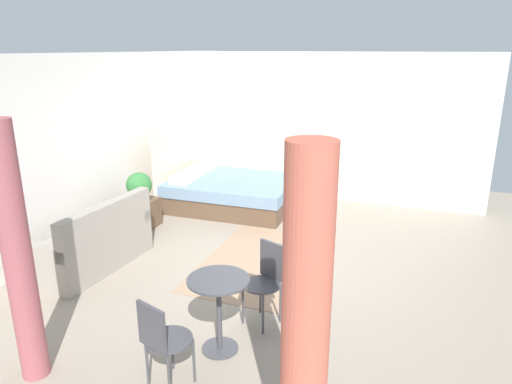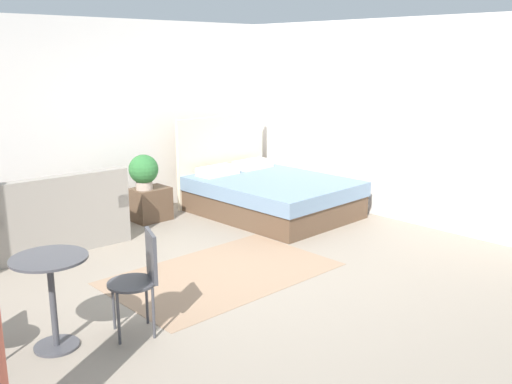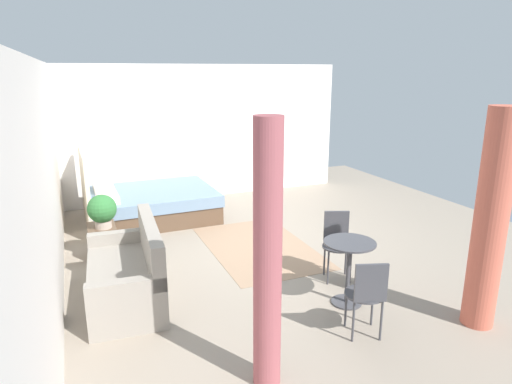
{
  "view_description": "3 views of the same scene",
  "coord_description": "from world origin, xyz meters",
  "px_view_note": "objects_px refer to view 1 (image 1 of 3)",
  "views": [
    {
      "loc": [
        -5.36,
        -1.77,
        2.74
      ],
      "look_at": [
        -0.12,
        0.16,
        1.01
      ],
      "focal_mm": 32.64,
      "sensor_mm": 36.0,
      "label": 1
    },
    {
      "loc": [
        -3.56,
        -4.13,
        2.23
      ],
      "look_at": [
        0.72,
        0.4,
        0.7
      ],
      "focal_mm": 39.96,
      "sensor_mm": 36.0,
      "label": 2
    },
    {
      "loc": [
        -5.78,
        2.56,
        2.56
      ],
      "look_at": [
        -0.38,
        0.32,
        0.97
      ],
      "focal_mm": 31.46,
      "sensor_mm": 36.0,
      "label": 3
    }
  ],
  "objects_px": {
    "potted_plant": "(139,186)",
    "balcony_table": "(219,301)",
    "bed": "(228,190)",
    "cafe_chair_near_couch": "(161,337)",
    "couch": "(93,245)",
    "nightstand": "(144,214)",
    "cafe_chair_near_window": "(267,275)"
  },
  "relations": [
    {
      "from": "nightstand",
      "to": "balcony_table",
      "type": "xyz_separation_m",
      "value": [
        -2.46,
        -2.44,
        0.29
      ]
    },
    {
      "from": "nightstand",
      "to": "cafe_chair_near_couch",
      "type": "xyz_separation_m",
      "value": [
        -3.11,
        -2.22,
        0.27
      ]
    },
    {
      "from": "couch",
      "to": "cafe_chair_near_window",
      "type": "bearing_deg",
      "value": -98.99
    },
    {
      "from": "couch",
      "to": "bed",
      "type": "bearing_deg",
      "value": -13.24
    },
    {
      "from": "couch",
      "to": "potted_plant",
      "type": "relative_size",
      "value": 3.45
    },
    {
      "from": "nightstand",
      "to": "balcony_table",
      "type": "bearing_deg",
      "value": -135.25
    },
    {
      "from": "cafe_chair_near_couch",
      "to": "potted_plant",
      "type": "bearing_deg",
      "value": 36.15
    },
    {
      "from": "nightstand",
      "to": "potted_plant",
      "type": "height_order",
      "value": "potted_plant"
    },
    {
      "from": "couch",
      "to": "cafe_chair_near_couch",
      "type": "relative_size",
      "value": 1.97
    },
    {
      "from": "couch",
      "to": "potted_plant",
      "type": "xyz_separation_m",
      "value": [
        1.33,
        0.16,
        0.41
      ]
    },
    {
      "from": "balcony_table",
      "to": "cafe_chair_near_window",
      "type": "relative_size",
      "value": 0.87
    },
    {
      "from": "couch",
      "to": "cafe_chair_near_window",
      "type": "height_order",
      "value": "couch"
    },
    {
      "from": "potted_plant",
      "to": "cafe_chair_near_couch",
      "type": "relative_size",
      "value": 0.57
    },
    {
      "from": "bed",
      "to": "couch",
      "type": "distance_m",
      "value": 2.92
    },
    {
      "from": "potted_plant",
      "to": "cafe_chair_near_couch",
      "type": "xyz_separation_m",
      "value": [
        -3.01,
        -2.2,
        -0.21
      ]
    },
    {
      "from": "nightstand",
      "to": "cafe_chair_near_window",
      "type": "bearing_deg",
      "value": -124.19
    },
    {
      "from": "potted_plant",
      "to": "balcony_table",
      "type": "relative_size",
      "value": 0.64
    },
    {
      "from": "nightstand",
      "to": "couch",
      "type": "bearing_deg",
      "value": -172.73
    },
    {
      "from": "bed",
      "to": "couch",
      "type": "bearing_deg",
      "value": 166.76
    },
    {
      "from": "couch",
      "to": "cafe_chair_near_window",
      "type": "distance_m",
      "value": 2.55
    },
    {
      "from": "bed",
      "to": "nightstand",
      "type": "distance_m",
      "value": 1.65
    },
    {
      "from": "bed",
      "to": "balcony_table",
      "type": "height_order",
      "value": "bed"
    },
    {
      "from": "couch",
      "to": "nightstand",
      "type": "xyz_separation_m",
      "value": [
        1.43,
        0.18,
        -0.07
      ]
    },
    {
      "from": "couch",
      "to": "potted_plant",
      "type": "distance_m",
      "value": 1.4
    },
    {
      "from": "nightstand",
      "to": "cafe_chair_near_window",
      "type": "distance_m",
      "value": 3.27
    },
    {
      "from": "potted_plant",
      "to": "nightstand",
      "type": "bearing_deg",
      "value": 14.2
    },
    {
      "from": "bed",
      "to": "cafe_chair_near_couch",
      "type": "xyz_separation_m",
      "value": [
        -4.52,
        -1.37,
        0.21
      ]
    },
    {
      "from": "balcony_table",
      "to": "couch",
      "type": "bearing_deg",
      "value": 65.46
    },
    {
      "from": "bed",
      "to": "potted_plant",
      "type": "xyz_separation_m",
      "value": [
        -1.51,
        0.83,
        0.42
      ]
    },
    {
      "from": "nightstand",
      "to": "potted_plant",
      "type": "relative_size",
      "value": 1.04
    },
    {
      "from": "potted_plant",
      "to": "balcony_table",
      "type": "height_order",
      "value": "potted_plant"
    },
    {
      "from": "bed",
      "to": "couch",
      "type": "relative_size",
      "value": 1.35
    }
  ]
}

